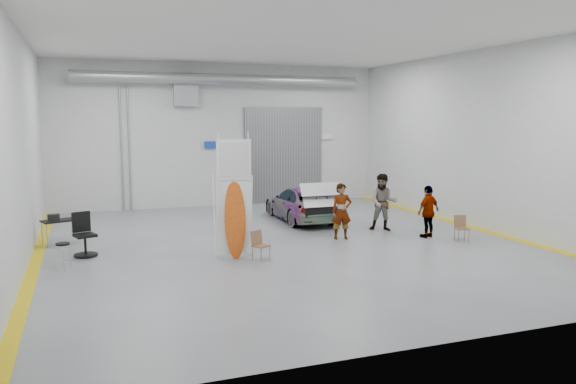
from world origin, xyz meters
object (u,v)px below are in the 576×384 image
object	(u,v)px
folding_chair_near	(261,252)
folding_chair_far	(461,234)
person_b	(383,202)
surfboard_display	(235,208)
person_a	(342,211)
office_chair	(85,237)
work_table	(60,220)
person_c	(428,211)
sedan_car	(301,204)
shop_stool	(63,257)

from	to	relation	value
folding_chair_near	folding_chair_far	bearing A→B (deg)	-25.49
person_b	folding_chair_far	xyz separation A→B (m)	(1.39, -2.31, -0.71)
surfboard_display	folding_chair_far	bearing A→B (deg)	-0.37
person_a	surfboard_display	xyz separation A→B (m)	(-3.70, -1.24, 0.49)
person_b	surfboard_display	bearing A→B (deg)	-129.34
person_a	folding_chair_far	bearing A→B (deg)	-15.36
office_chair	folding_chair_near	bearing A→B (deg)	-45.61
folding_chair_near	office_chair	distance (m)	4.83
person_a	work_table	bearing A→B (deg)	175.33
surfboard_display	folding_chair_far	world-z (taller)	surfboard_display
person_c	folding_chair_near	xyz separation A→B (m)	(-5.79, -1.00, -0.58)
sedan_car	office_chair	xyz separation A→B (m)	(-7.46, -2.96, -0.10)
office_chair	person_a	bearing A→B (deg)	-22.23
person_c	shop_stool	world-z (taller)	person_c
folding_chair_near	folding_chair_far	distance (m)	6.41
folding_chair_far	work_table	distance (m)	12.02
work_table	sedan_car	bearing A→B (deg)	8.06
surfboard_display	sedan_car	bearing A→B (deg)	53.98
person_b	folding_chair_near	bearing A→B (deg)	-122.65
sedan_car	surfboard_display	bearing A→B (deg)	52.83
person_b	person_c	size ratio (longest dim) A/B	1.16
sedan_car	work_table	distance (m)	8.21
person_a	work_table	xyz separation A→B (m)	(-8.13, 2.25, -0.14)
person_b	folding_chair_near	xyz separation A→B (m)	(-5.02, -2.44, -0.70)
work_table	person_a	bearing A→B (deg)	-15.46
surfboard_display	folding_chair_near	xyz separation A→B (m)	(0.55, -0.50, -1.12)
surfboard_display	person_b	bearing A→B (deg)	21.87
folding_chair_far	sedan_car	bearing A→B (deg)	138.17
work_table	shop_stool	bearing A→B (deg)	-87.30
person_b	work_table	xyz separation A→B (m)	(-9.99, 1.54, -0.22)
shop_stool	office_chair	size ratio (longest dim) A/B	0.58
surfboard_display	office_chair	size ratio (longest dim) A/B	2.87
person_a	folding_chair_far	world-z (taller)	person_a
surfboard_display	office_chair	xyz separation A→B (m)	(-3.75, 1.67, -0.85)
office_chair	folding_chair_far	bearing A→B (deg)	-29.63
sedan_car	work_table	world-z (taller)	sedan_car
sedan_car	person_a	bearing A→B (deg)	91.48
surfboard_display	work_table	size ratio (longest dim) A/B	2.63
folding_chair_far	shop_stool	bearing A→B (deg)	-168.34
surfboard_display	shop_stool	bearing A→B (deg)	178.46
surfboard_display	shop_stool	distance (m)	4.41
person_a	work_table	distance (m)	8.43
person_c	surfboard_display	distance (m)	6.39
person_a	shop_stool	world-z (taller)	person_a
folding_chair_far	person_a	bearing A→B (deg)	168.93
person_c	person_a	bearing A→B (deg)	-33.82
folding_chair_near	office_chair	size ratio (longest dim) A/B	0.67
surfboard_display	office_chair	distance (m)	4.20
shop_stool	office_chair	bearing A→B (deg)	69.13
person_b	work_table	world-z (taller)	person_b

